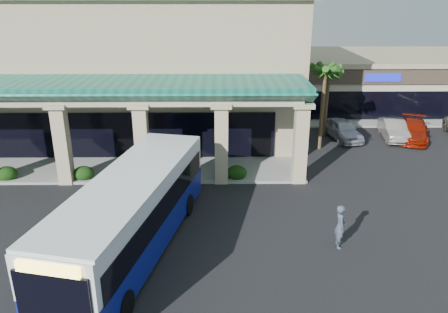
{
  "coord_description": "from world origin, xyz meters",
  "views": [
    {
      "loc": [
        1.39,
        -18.22,
        10.43
      ],
      "look_at": [
        1.63,
        3.59,
        2.2
      ],
      "focal_mm": 35.0,
      "sensor_mm": 36.0,
      "label": 1
    }
  ],
  "objects_px": {
    "car_red": "(413,130)",
    "transit_bus": "(133,215)",
    "pedestrian": "(340,226)",
    "car_silver": "(343,130)",
    "car_white": "(394,130)"
  },
  "relations": [
    {
      "from": "car_red",
      "to": "transit_bus",
      "type": "bearing_deg",
      "value": -118.52
    },
    {
      "from": "transit_bus",
      "to": "pedestrian",
      "type": "relative_size",
      "value": 6.21
    },
    {
      "from": "car_red",
      "to": "pedestrian",
      "type": "bearing_deg",
      "value": -100.38
    },
    {
      "from": "pedestrian",
      "to": "car_silver",
      "type": "relative_size",
      "value": 0.45
    },
    {
      "from": "car_white",
      "to": "pedestrian",
      "type": "bearing_deg",
      "value": -110.57
    },
    {
      "from": "transit_bus",
      "to": "car_red",
      "type": "xyz_separation_m",
      "value": [
        18.17,
        14.88,
        -0.99
      ]
    },
    {
      "from": "car_silver",
      "to": "car_red",
      "type": "bearing_deg",
      "value": -13.2
    },
    {
      "from": "car_silver",
      "to": "car_red",
      "type": "height_order",
      "value": "car_silver"
    },
    {
      "from": "transit_bus",
      "to": "car_red",
      "type": "distance_m",
      "value": 23.5
    },
    {
      "from": "car_silver",
      "to": "car_white",
      "type": "distance_m",
      "value": 3.86
    },
    {
      "from": "pedestrian",
      "to": "car_red",
      "type": "xyz_separation_m",
      "value": [
        9.36,
        14.67,
        -0.27
      ]
    },
    {
      "from": "transit_bus",
      "to": "car_white",
      "type": "relative_size",
      "value": 2.79
    },
    {
      "from": "car_white",
      "to": "car_red",
      "type": "bearing_deg",
      "value": -1.83
    },
    {
      "from": "transit_bus",
      "to": "car_white",
      "type": "xyz_separation_m",
      "value": [
        16.76,
        15.11,
        -0.99
      ]
    },
    {
      "from": "car_red",
      "to": "car_silver",
      "type": "bearing_deg",
      "value": -160.04
    }
  ]
}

